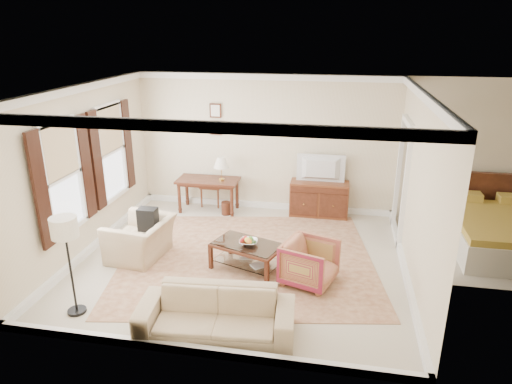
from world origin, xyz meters
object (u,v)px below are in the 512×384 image
(writing_desk, at_px, (208,184))
(striped_armchair, at_px, (310,261))
(coffee_table, at_px, (247,249))
(club_armchair, at_px, (140,233))
(tv, at_px, (321,160))
(sofa, at_px, (216,307))
(sideboard, at_px, (319,199))

(writing_desk, distance_m, striped_armchair, 3.53)
(coffee_table, relative_size, striped_armchair, 1.64)
(striped_armchair, height_order, club_armchair, club_armchair)
(writing_desk, bearing_deg, coffee_table, -60.45)
(striped_armchair, bearing_deg, writing_desk, 60.92)
(tv, bearing_deg, club_armchair, 39.69)
(tv, height_order, sofa, tv)
(writing_desk, bearing_deg, tv, 3.51)
(sideboard, xyz_separation_m, club_armchair, (-2.92, -2.45, 0.09))
(striped_armchair, height_order, sofa, sofa)
(writing_desk, distance_m, sofa, 4.28)
(writing_desk, relative_size, tv, 1.39)
(writing_desk, xyz_separation_m, club_armchair, (-0.56, -2.28, -0.14))
(writing_desk, xyz_separation_m, coffee_table, (1.34, -2.37, -0.24))
(coffee_table, bearing_deg, striped_armchair, -13.12)
(writing_desk, relative_size, striped_armchair, 1.70)
(sideboard, bearing_deg, writing_desk, -176.01)
(sideboard, distance_m, striped_armchair, 2.77)
(tv, bearing_deg, sofa, 75.55)
(striped_armchair, bearing_deg, sofa, 162.06)
(sideboard, height_order, coffee_table, sideboard)
(coffee_table, distance_m, sofa, 1.72)
(writing_desk, relative_size, coffee_table, 1.03)
(writing_desk, relative_size, sideboard, 1.08)
(tv, xyz_separation_m, striped_armchair, (0.01, -2.75, -0.83))
(tv, distance_m, striped_armchair, 2.87)
(coffee_table, bearing_deg, writing_desk, 119.55)
(sideboard, bearing_deg, striped_armchair, -89.89)
(striped_armchair, bearing_deg, coffee_table, 95.49)
(coffee_table, distance_m, striped_armchair, 1.06)
(sideboard, height_order, striped_armchair, striped_armchair)
(coffee_table, xyz_separation_m, striped_armchair, (1.03, -0.24, 0.02))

